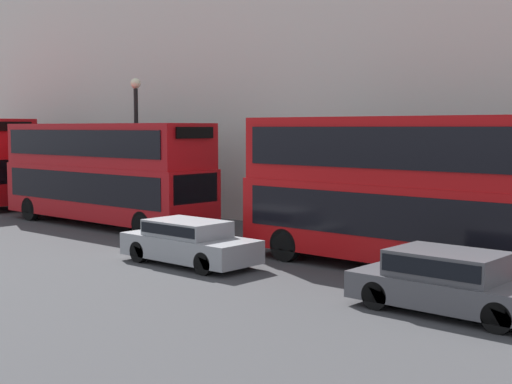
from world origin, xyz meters
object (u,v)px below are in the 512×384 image
Objects in this scene: car_dark_sedan at (450,280)px; car_hatchback at (189,241)px; bus_leading at (411,187)px; bus_second_in_queue at (104,170)px.

car_dark_sedan is 1.00× the size of car_hatchback.
bus_leading is at bearing 40.33° from car_dark_sedan.
bus_leading is 4.76m from car_dark_sedan.
car_hatchback is (-3.40, -8.64, -1.62)m from bus_second_in_queue.
bus_leading is at bearing -57.73° from car_hatchback.
bus_leading reaches higher than car_dark_sedan.
bus_second_in_queue is at bearing 68.51° from car_hatchback.
car_dark_sedan is (-3.40, -16.91, -1.59)m from bus_second_in_queue.
bus_leading is 14.02m from bus_second_in_queue.
bus_leading reaches higher than bus_second_in_queue.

